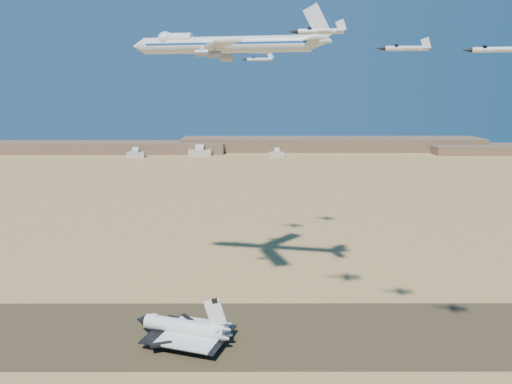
{
  "coord_description": "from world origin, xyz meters",
  "views": [
    {
      "loc": [
        12.17,
        -163.92,
        85.3
      ],
      "look_at": [
        12.46,
        8.0,
        49.77
      ],
      "focal_mm": 35.0,
      "sensor_mm": 36.0,
      "label": 1
    }
  ],
  "objects_px": {
    "crew_c": "(210,349)",
    "chase_jet_a": "(320,31)",
    "chase_jet_c": "(496,49)",
    "crew_a": "(196,347)",
    "crew_b": "(206,356)",
    "chase_jet_d": "(259,59)",
    "carrier_747": "(220,45)",
    "chase_jet_e": "(302,41)",
    "shuttle": "(184,328)",
    "chase_jet_b": "(406,48)"
  },
  "relations": [
    {
      "from": "crew_a",
      "to": "chase_jet_b",
      "type": "relative_size",
      "value": 0.11
    },
    {
      "from": "chase_jet_b",
      "to": "chase_jet_d",
      "type": "distance_m",
      "value": 110.88
    },
    {
      "from": "crew_b",
      "to": "crew_c",
      "type": "height_order",
      "value": "crew_b"
    },
    {
      "from": "crew_c",
      "to": "chase_jet_a",
      "type": "height_order",
      "value": "chase_jet_a"
    },
    {
      "from": "shuttle",
      "to": "crew_c",
      "type": "height_order",
      "value": "shuttle"
    },
    {
      "from": "crew_b",
      "to": "chase_jet_a",
      "type": "distance_m",
      "value": 106.63
    },
    {
      "from": "carrier_747",
      "to": "chase_jet_b",
      "type": "distance_m",
      "value": 79.15
    },
    {
      "from": "chase_jet_c",
      "to": "shuttle",
      "type": "bearing_deg",
      "value": 168.68
    },
    {
      "from": "crew_c",
      "to": "crew_a",
      "type": "bearing_deg",
      "value": 21.95
    },
    {
      "from": "crew_c",
      "to": "chase_jet_a",
      "type": "xyz_separation_m",
      "value": [
        33.88,
        -0.19,
        100.86
      ]
    },
    {
      "from": "crew_b",
      "to": "chase_jet_d",
      "type": "relative_size",
      "value": 0.12
    },
    {
      "from": "chase_jet_b",
      "to": "crew_a",
      "type": "bearing_deg",
      "value": 167.57
    },
    {
      "from": "crew_a",
      "to": "chase_jet_b",
      "type": "bearing_deg",
      "value": -84.71
    },
    {
      "from": "crew_a",
      "to": "chase_jet_e",
      "type": "distance_m",
      "value": 153.66
    },
    {
      "from": "crew_b",
      "to": "crew_c",
      "type": "relative_size",
      "value": 1.1
    },
    {
      "from": "crew_b",
      "to": "chase_jet_e",
      "type": "xyz_separation_m",
      "value": [
        38.7,
        106.91,
        107.57
      ]
    },
    {
      "from": "chase_jet_c",
      "to": "chase_jet_d",
      "type": "relative_size",
      "value": 0.91
    },
    {
      "from": "crew_b",
      "to": "crew_c",
      "type": "bearing_deg",
      "value": -27.82
    },
    {
      "from": "chase_jet_c",
      "to": "chase_jet_e",
      "type": "height_order",
      "value": "chase_jet_e"
    },
    {
      "from": "shuttle",
      "to": "crew_c",
      "type": "xyz_separation_m",
      "value": [
        9.37,
        -7.13,
        -3.81
      ]
    },
    {
      "from": "chase_jet_b",
      "to": "chase_jet_d",
      "type": "height_order",
      "value": "chase_jet_d"
    },
    {
      "from": "shuttle",
      "to": "chase_jet_c",
      "type": "relative_size",
      "value": 2.64
    },
    {
      "from": "carrier_747",
      "to": "crew_c",
      "type": "distance_m",
      "value": 110.31
    },
    {
      "from": "carrier_747",
      "to": "chase_jet_b",
      "type": "relative_size",
      "value": 5.36
    },
    {
      "from": "shuttle",
      "to": "chase_jet_a",
      "type": "relative_size",
      "value": 2.17
    },
    {
      "from": "crew_a",
      "to": "chase_jet_c",
      "type": "xyz_separation_m",
      "value": [
        76.57,
        -30.78,
        93.63
      ]
    },
    {
      "from": "crew_b",
      "to": "chase_jet_a",
      "type": "bearing_deg",
      "value": -100.97
    },
    {
      "from": "carrier_747",
      "to": "crew_c",
      "type": "xyz_separation_m",
      "value": [
        -1.77,
        -44.68,
        -100.85
      ]
    },
    {
      "from": "crew_a",
      "to": "chase_jet_d",
      "type": "relative_size",
      "value": 0.11
    },
    {
      "from": "chase_jet_c",
      "to": "chase_jet_e",
      "type": "xyz_separation_m",
      "value": [
        -34.04,
        131.77,
        14.08
      ]
    },
    {
      "from": "carrier_747",
      "to": "crew_b",
      "type": "distance_m",
      "value": 112.02
    },
    {
      "from": "chase_jet_e",
      "to": "crew_b",
      "type": "bearing_deg",
      "value": -97.45
    },
    {
      "from": "shuttle",
      "to": "crew_b",
      "type": "xyz_separation_m",
      "value": [
        8.61,
        -11.32,
        -3.72
      ]
    },
    {
      "from": "crew_c",
      "to": "chase_jet_a",
      "type": "relative_size",
      "value": 0.1
    },
    {
      "from": "crew_b",
      "to": "chase_jet_c",
      "type": "relative_size",
      "value": 0.14
    },
    {
      "from": "shuttle",
      "to": "chase_jet_a",
      "type": "bearing_deg",
      "value": 8.35
    },
    {
      "from": "crew_a",
      "to": "chase_jet_d",
      "type": "bearing_deg",
      "value": 5.86
    },
    {
      "from": "crew_c",
      "to": "chase_jet_e",
      "type": "bearing_deg",
      "value": -67.75
    },
    {
      "from": "crew_a",
      "to": "crew_b",
      "type": "bearing_deg",
      "value": -127.63
    },
    {
      "from": "crew_a",
      "to": "crew_b",
      "type": "xyz_separation_m",
      "value": [
        3.83,
        -5.92,
        0.15
      ]
    },
    {
      "from": "shuttle",
      "to": "chase_jet_b",
      "type": "bearing_deg",
      "value": 0.34
    },
    {
      "from": "carrier_747",
      "to": "shuttle",
      "type": "bearing_deg",
      "value": -94.99
    },
    {
      "from": "chase_jet_a",
      "to": "chase_jet_e",
      "type": "distance_m",
      "value": 103.21
    },
    {
      "from": "shuttle",
      "to": "crew_a",
      "type": "distance_m",
      "value": 8.18
    },
    {
      "from": "chase_jet_a",
      "to": "chase_jet_c",
      "type": "bearing_deg",
      "value": -30.38
    },
    {
      "from": "chase_jet_e",
      "to": "chase_jet_b",
      "type": "bearing_deg",
      "value": -69.07
    },
    {
      "from": "shuttle",
      "to": "crew_c",
      "type": "distance_m",
      "value": 12.37
    },
    {
      "from": "chase_jet_c",
      "to": "chase_jet_a",
      "type": "bearing_deg",
      "value": 155.51
    },
    {
      "from": "carrier_747",
      "to": "chase_jet_e",
      "type": "bearing_deg",
      "value": 69.6
    },
    {
      "from": "shuttle",
      "to": "chase_jet_b",
      "type": "distance_m",
      "value": 113.69
    }
  ]
}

